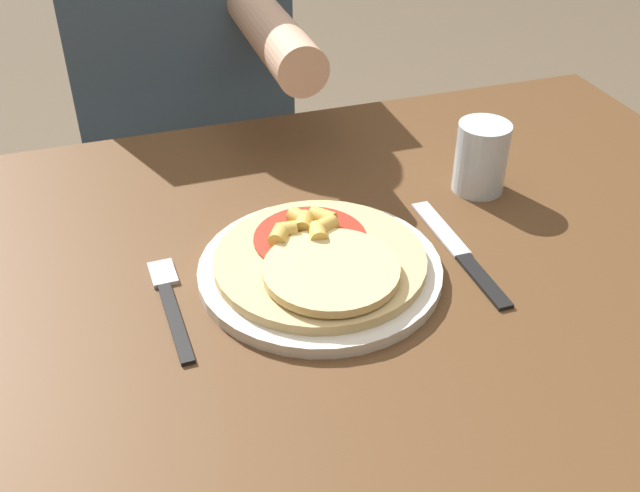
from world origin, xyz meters
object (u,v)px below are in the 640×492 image
Objects in this scene: person_diner at (182,94)px; plate at (320,270)px; knife at (460,253)px; dining_table at (368,361)px; drinking_glass at (481,157)px; pizza at (321,259)px; fork at (170,301)px.

plate is at bearing -85.30° from person_diner.
knife is at bearing -4.79° from plate.
dining_table is 0.95× the size of person_diner.
drinking_glass reaches higher than dining_table.
drinking_glass is (0.26, 0.12, 0.02)m from pizza.
fork reaches higher than dining_table.
drinking_glass reaches higher than knife.
dining_table is 0.69m from person_diner.
drinking_glass is at bearing 24.56° from pizza.
fork is (-0.17, 0.00, -0.00)m from plate.
dining_table is 0.13m from plate.
plate is at bearing 136.07° from dining_table.
person_diner reaches higher than knife.
person_diner is at bearing 98.15° from dining_table.
drinking_glass is at bearing -59.21° from person_diner.
person_diner reaches higher than drinking_glass.
knife is at bearing -2.99° from fork.
pizza is 0.20× the size of person_diner.
fork and knife have the same top height.
person_diner is at bearing 79.61° from fork.
pizza reaches higher than knife.
drinking_glass is 0.08× the size of person_diner.
knife reaches higher than dining_table.
pizza reaches higher than dining_table.
drinking_glass reaches higher than pizza.
pizza is 2.52× the size of drinking_glass.
knife is at bearing -124.87° from drinking_glass.
fork is 0.80× the size of knife.
fork is 0.34m from knife.
pizza is at bearing -155.44° from drinking_glass.
plate reaches higher than fork.
fork is (-0.21, 0.05, 0.11)m from dining_table.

